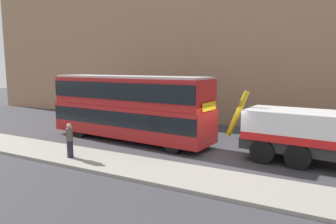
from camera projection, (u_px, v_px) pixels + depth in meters
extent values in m
plane|color=#38383D|center=(225.00, 155.00, 16.45)|extent=(120.00, 120.00, 0.00)
cube|color=gray|center=(193.00, 178.00, 12.79)|extent=(60.00, 2.80, 0.15)
cube|color=#9E7A5B|center=(266.00, 20.00, 22.92)|extent=(60.00, 1.20, 16.00)
cube|color=silver|center=(313.00, 127.00, 14.56)|extent=(6.28, 3.05, 1.40)
cube|color=red|center=(312.00, 137.00, 14.63)|extent=(6.28, 3.11, 0.36)
cylinder|color=#B79914|center=(237.00, 114.00, 16.51)|extent=(1.25, 0.37, 2.52)
cylinder|color=black|center=(306.00, 146.00, 15.87)|extent=(1.18, 0.43, 1.16)
cylinder|color=black|center=(298.00, 157.00, 14.03)|extent=(1.18, 0.43, 1.16)
cylinder|color=black|center=(274.00, 142.00, 16.73)|extent=(1.18, 0.43, 1.16)
cylinder|color=black|center=(262.00, 152.00, 14.89)|extent=(1.18, 0.43, 1.16)
cube|color=#AD1E1E|center=(129.00, 120.00, 19.51)|extent=(11.16, 3.33, 1.90)
cube|color=#AD1E1E|center=(128.00, 92.00, 19.26)|extent=(10.93, 3.21, 1.70)
cube|color=black|center=(129.00, 116.00, 19.48)|extent=(11.05, 3.37, 0.90)
cube|color=black|center=(128.00, 90.00, 19.24)|extent=(10.83, 3.35, 1.00)
cube|color=#B2B2B2|center=(128.00, 77.00, 19.13)|extent=(10.70, 3.09, 0.12)
cube|color=yellow|center=(209.00, 106.00, 16.37)|extent=(0.17, 1.50, 0.44)
cylinder|color=black|center=(192.00, 136.00, 18.42)|extent=(1.06, 0.38, 1.04)
cylinder|color=black|center=(172.00, 144.00, 16.63)|extent=(1.06, 0.38, 1.04)
cylinder|color=black|center=(103.00, 124.00, 22.30)|extent=(1.06, 0.38, 1.04)
cylinder|color=black|center=(80.00, 129.00, 20.50)|extent=(1.06, 0.38, 1.04)
cylinder|color=#232333|center=(70.00, 149.00, 15.39)|extent=(0.42, 0.42, 0.85)
cube|color=brown|center=(69.00, 134.00, 15.28)|extent=(0.45, 0.48, 0.62)
sphere|color=tan|center=(69.00, 126.00, 15.22)|extent=(0.24, 0.24, 0.24)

